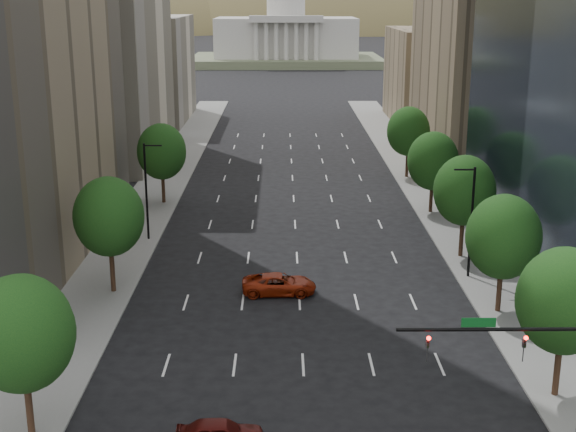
{
  "coord_description": "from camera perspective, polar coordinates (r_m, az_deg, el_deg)",
  "views": [
    {
      "loc": [
        -1.24,
        -3.1,
        21.73
      ],
      "look_at": [
        -0.88,
        44.97,
        8.0
      ],
      "focal_mm": 48.63,
      "sensor_mm": 36.0,
      "label": 1
    }
  ],
  "objects": [
    {
      "name": "sidewalk_left",
      "position": [
        68.22,
        -12.49,
        -2.96
      ],
      "size": [
        6.0,
        200.0,
        0.15
      ],
      "primitive_type": "cube",
      "color": "slate",
      "rests_on": "ground"
    },
    {
      "name": "sidewalk_right",
      "position": [
        68.78,
        13.7,
        -2.88
      ],
      "size": [
        6.0,
        200.0,
        0.15
      ],
      "primitive_type": "cube",
      "color": "slate",
      "rests_on": "ground"
    },
    {
      "name": "midrise_cream_left",
      "position": [
        108.81,
        -13.41,
        13.29
      ],
      "size": [
        14.0,
        30.0,
        35.0
      ],
      "primitive_type": "cube",
      "color": "beige",
      "rests_on": "ground"
    },
    {
      "name": "filler_left",
      "position": [
        141.69,
        -10.25,
        10.54
      ],
      "size": [
        14.0,
        26.0,
        18.0
      ],
      "primitive_type": "cube",
      "color": "beige",
      "rests_on": "ground"
    },
    {
      "name": "parking_tan_right",
      "position": [
        106.6,
        14.13,
        11.85
      ],
      "size": [
        14.0,
        30.0,
        30.0
      ],
      "primitive_type": "cube",
      "color": "#8C7759",
      "rests_on": "ground"
    },
    {
      "name": "filler_right",
      "position": [
        139.29,
        10.6,
        10.02
      ],
      "size": [
        14.0,
        26.0,
        16.0
      ],
      "primitive_type": "cube",
      "color": "#8C7759",
      "rests_on": "ground"
    },
    {
      "name": "tree_right_1",
      "position": [
        44.91,
        19.55,
        -5.88
      ],
      "size": [
        5.2,
        5.2,
        8.75
      ],
      "color": "#382316",
      "rests_on": "ground"
    },
    {
      "name": "tree_right_2",
      "position": [
        55.71,
        15.47,
        -1.48
      ],
      "size": [
        5.2,
        5.2,
        8.61
      ],
      "color": "#382316",
      "rests_on": "ground"
    },
    {
      "name": "tree_right_3",
      "position": [
        66.82,
        12.78,
        1.83
      ],
      "size": [
        5.2,
        5.2,
        8.89
      ],
      "color": "#382316",
      "rests_on": "ground"
    },
    {
      "name": "tree_right_4",
      "position": [
        80.26,
        10.55,
        3.97
      ],
      "size": [
        5.2,
        5.2,
        8.46
      ],
      "color": "#382316",
      "rests_on": "ground"
    },
    {
      "name": "tree_right_5",
      "position": [
        95.68,
        8.79,
        6.14
      ],
      "size": [
        5.2,
        5.2,
        8.75
      ],
      "color": "#382316",
      "rests_on": "ground"
    },
    {
      "name": "tree_left_0",
      "position": [
        40.63,
        -18.89,
        -8.14
      ],
      "size": [
        5.2,
        5.2,
        8.75
      ],
      "color": "#382316",
      "rests_on": "ground"
    },
    {
      "name": "tree_left_1",
      "position": [
        58.72,
        -12.96,
        -0.05
      ],
      "size": [
        5.2,
        5.2,
        8.97
      ],
      "color": "#382316",
      "rests_on": "ground"
    },
    {
      "name": "tree_left_2",
      "position": [
        83.65,
        -9.22,
        4.67
      ],
      "size": [
        5.2,
        5.2,
        8.68
      ],
      "color": "#382316",
      "rests_on": "ground"
    },
    {
      "name": "streetlight_rn",
      "position": [
        62.26,
        13.22,
        -0.23
      ],
      "size": [
        1.7,
        0.2,
        9.0
      ],
      "color": "black",
      "rests_on": "ground"
    },
    {
      "name": "streetlight_ln",
      "position": [
        71.22,
        -10.28,
        1.96
      ],
      "size": [
        1.7,
        0.2,
        9.0
      ],
      "color": "black",
      "rests_on": "ground"
    },
    {
      "name": "traffic_signal",
      "position": [
        38.83,
        17.54,
        -10.1
      ],
      "size": [
        9.12,
        0.4,
        7.38
      ],
      "color": "black",
      "rests_on": "ground"
    },
    {
      "name": "capitol",
      "position": [
        253.15,
        -0.15,
        12.96
      ],
      "size": [
        60.0,
        40.0,
        35.2
      ],
      "color": "#596647",
      "rests_on": "ground"
    },
    {
      "name": "foothills",
      "position": [
        606.49,
        3.02,
        10.29
      ],
      "size": [
        720.0,
        413.0,
        263.0
      ],
      "color": "olive",
      "rests_on": "ground"
    },
    {
      "name": "car_red_far",
      "position": [
        58.66,
        -0.66,
        -5.0
      ],
      "size": [
        5.6,
        2.68,
        1.54
      ],
      "primitive_type": "imported",
      "rotation": [
        0.0,
        0.0,
        1.59
      ],
      "color": "maroon",
      "rests_on": "ground"
    }
  ]
}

